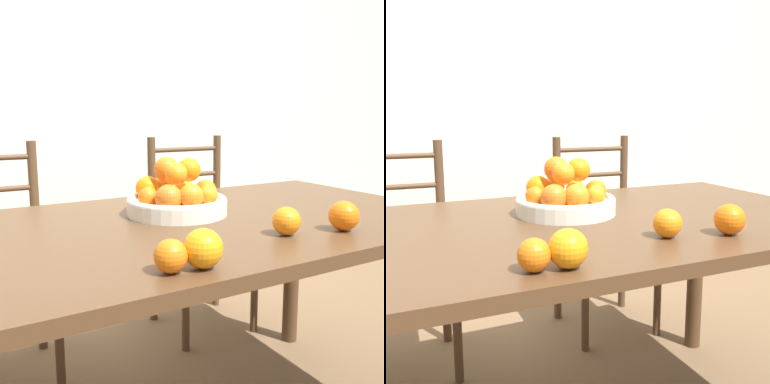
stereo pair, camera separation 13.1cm
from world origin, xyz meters
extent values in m
cube|color=silver|center=(0.00, 1.49, 1.30)|extent=(8.00, 0.06, 2.60)
cube|color=#4C331E|center=(0.00, 0.00, 0.74)|extent=(1.66, 0.90, 0.03)
cylinder|color=#4C331E|center=(0.75, 0.37, 0.36)|extent=(0.07, 0.07, 0.72)
cylinder|color=silver|center=(0.00, 0.10, 0.78)|extent=(0.31, 0.31, 0.04)
torus|color=silver|center=(0.00, 0.10, 0.80)|extent=(0.31, 0.31, 0.02)
sphere|color=orange|center=(0.10, 0.09, 0.82)|extent=(0.07, 0.07, 0.07)
sphere|color=orange|center=(0.07, 0.17, 0.82)|extent=(0.06, 0.06, 0.06)
sphere|color=orange|center=(0.00, 0.20, 0.82)|extent=(0.07, 0.07, 0.07)
sphere|color=orange|center=(-0.06, 0.18, 0.83)|extent=(0.08, 0.08, 0.08)
sphere|color=orange|center=(-0.10, 0.09, 0.82)|extent=(0.06, 0.06, 0.06)
sphere|color=orange|center=(-0.07, 0.02, 0.82)|extent=(0.08, 0.08, 0.08)
sphere|color=orange|center=(-0.01, -0.01, 0.83)|extent=(0.07, 0.07, 0.07)
sphere|color=orange|center=(0.06, 0.02, 0.82)|extent=(0.06, 0.06, 0.06)
sphere|color=orange|center=(0.05, 0.10, 0.89)|extent=(0.08, 0.08, 0.08)
sphere|color=orange|center=(-0.01, 0.14, 0.89)|extent=(0.08, 0.08, 0.08)
sphere|color=orange|center=(-0.02, 0.06, 0.89)|extent=(0.07, 0.07, 0.07)
sphere|color=orange|center=(-0.26, -0.36, 0.79)|extent=(0.07, 0.07, 0.07)
sphere|color=orange|center=(0.29, -0.31, 0.79)|extent=(0.08, 0.08, 0.08)
sphere|color=orange|center=(-0.19, -0.37, 0.79)|extent=(0.08, 0.08, 0.08)
sphere|color=orange|center=(0.13, -0.26, 0.79)|extent=(0.07, 0.07, 0.07)
cylinder|color=#513823|center=(-0.29, 0.53, 0.24)|extent=(0.04, 0.04, 0.48)
cylinder|color=#513823|center=(-0.28, 0.89, 0.48)|extent=(0.04, 0.04, 0.95)
cylinder|color=#513823|center=(0.28, 0.54, 0.24)|extent=(0.04, 0.04, 0.48)
cylinder|color=#513823|center=(0.66, 0.52, 0.24)|extent=(0.04, 0.04, 0.48)
cylinder|color=#513823|center=(0.29, 0.90, 0.48)|extent=(0.04, 0.04, 0.95)
cylinder|color=#513823|center=(0.67, 0.88, 0.48)|extent=(0.04, 0.04, 0.95)
cube|color=#513823|center=(0.47, 0.71, 0.49)|extent=(0.43, 0.41, 0.04)
cylinder|color=#513823|center=(0.48, 0.89, 0.62)|extent=(0.38, 0.04, 0.02)
cylinder|color=#513823|center=(0.48, 0.89, 0.75)|extent=(0.38, 0.04, 0.02)
cylinder|color=#513823|center=(0.48, 0.89, 0.88)|extent=(0.38, 0.04, 0.02)
camera|label=1|loc=(-0.65, -1.12, 1.06)|focal=42.00mm
camera|label=2|loc=(-0.54, -1.18, 1.06)|focal=42.00mm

